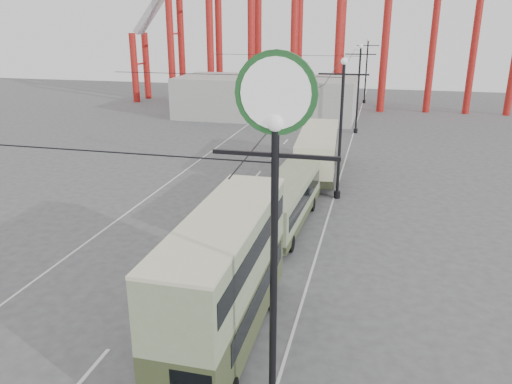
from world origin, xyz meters
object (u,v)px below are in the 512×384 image
(double_decker_bus, at_px, (225,274))
(single_decker_cream, at_px, (318,151))
(single_decker_green, at_px, (287,201))
(lamp_post_near, at_px, (275,172))
(pedestrian, at_px, (238,212))

(double_decker_bus, bearing_deg, single_decker_cream, 88.74)
(single_decker_green, xyz_separation_m, single_decker_cream, (0.38, 11.06, 0.37))
(double_decker_bus, xyz_separation_m, single_decker_green, (0.07, 11.69, -1.30))
(lamp_post_near, distance_m, pedestrian, 17.12)
(lamp_post_near, bearing_deg, pedestrian, 109.61)
(single_decker_cream, bearing_deg, single_decker_green, -95.87)
(pedestrian, bearing_deg, single_decker_green, 154.23)
(lamp_post_near, relative_size, double_decker_bus, 1.13)
(single_decker_green, height_order, pedestrian, single_decker_green)
(double_decker_bus, relative_size, pedestrian, 5.56)
(double_decker_bus, xyz_separation_m, pedestrian, (-2.74, 11.16, -2.01))
(pedestrian, bearing_deg, single_decker_cream, -141.82)
(single_decker_green, distance_m, pedestrian, 2.94)
(lamp_post_near, distance_m, single_decker_cream, 27.03)
(single_decker_green, distance_m, single_decker_cream, 11.07)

